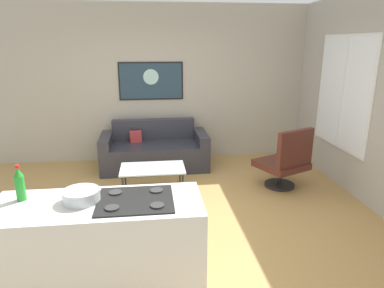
% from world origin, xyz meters
% --- Properties ---
extents(ground, '(6.40, 6.40, 0.04)m').
position_xyz_m(ground, '(0.00, 0.00, -0.02)').
color(ground, '#B1874A').
extents(back_wall, '(6.40, 0.05, 2.80)m').
position_xyz_m(back_wall, '(0.00, 2.42, 1.40)').
color(back_wall, '#ADA595').
rests_on(back_wall, ground).
extents(right_wall, '(0.05, 6.40, 2.80)m').
position_xyz_m(right_wall, '(2.62, 0.30, 1.40)').
color(right_wall, '#A8A297').
rests_on(right_wall, ground).
extents(couch, '(1.84, 0.86, 0.81)m').
position_xyz_m(couch, '(-0.22, 1.90, 0.28)').
color(couch, '#2B2B34').
rests_on(couch, ground).
extents(coffee_table, '(0.92, 0.55, 0.40)m').
position_xyz_m(coffee_table, '(-0.26, 0.79, 0.36)').
color(coffee_table, silver).
rests_on(coffee_table, ground).
extents(armchair, '(0.85, 0.84, 0.94)m').
position_xyz_m(armchair, '(1.71, 0.73, 0.43)').
color(armchair, black).
rests_on(armchair, ground).
extents(kitchen_counter, '(1.66, 0.65, 0.93)m').
position_xyz_m(kitchen_counter, '(-0.70, -1.34, 0.46)').
color(kitchen_counter, white).
rests_on(kitchen_counter, ground).
extents(soda_bottle, '(0.08, 0.08, 0.30)m').
position_xyz_m(soda_bottle, '(-1.31, -1.22, 1.04)').
color(soda_bottle, green).
rests_on(soda_bottle, kitchen_counter).
extents(mixing_bowl, '(0.29, 0.29, 0.10)m').
position_xyz_m(mixing_bowl, '(-0.83, -1.30, 0.96)').
color(mixing_bowl, silver).
rests_on(mixing_bowl, kitchen_counter).
extents(wall_painting, '(1.15, 0.03, 0.67)m').
position_xyz_m(wall_painting, '(-0.24, 2.38, 1.47)').
color(wall_painting, black).
extents(window, '(0.03, 1.42, 1.68)m').
position_xyz_m(window, '(2.59, 0.90, 1.41)').
color(window, silver).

